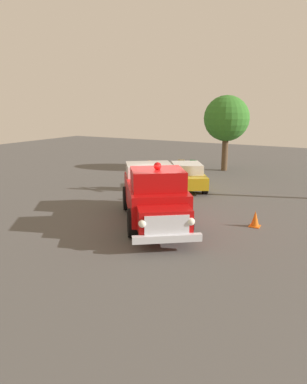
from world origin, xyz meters
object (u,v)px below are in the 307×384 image
(lawn_chair_by_car, at_px, (193,166))
(lawn_chair_spare, at_px, (181,166))
(vintage_fire_truck, at_px, (154,193))
(lawn_chair_near_truck, at_px, (171,190))
(oak_tree_left, at_px, (226,119))
(classic_hot_rod, at_px, (186,175))
(spectator_seated, at_px, (171,187))
(traffic_cone, at_px, (255,219))
(spectator_standing, at_px, (149,173))

(lawn_chair_by_car, height_order, lawn_chair_spare, same)
(vintage_fire_truck, height_order, lawn_chair_by_car, vintage_fire_truck)
(lawn_chair_near_truck, relative_size, lawn_chair_by_car, 1.00)
(lawn_chair_spare, relative_size, oak_tree_left, 0.19)
(lawn_chair_near_truck, bearing_deg, classic_hot_rod, 101.77)
(classic_hot_rod, distance_m, lawn_chair_spare, 3.91)
(spectator_seated, xyz_separation_m, traffic_cone, (4.52, -1.80, -0.39))
(spectator_standing, xyz_separation_m, traffic_cone, (6.64, -3.36, -0.66))
(spectator_standing, xyz_separation_m, oak_tree_left, (1.72, 7.89, 2.68))
(lawn_chair_spare, height_order, spectator_standing, spectator_standing)
(spectator_seated, distance_m, spectator_standing, 2.64)
(lawn_chair_by_car, height_order, spectator_standing, spectator_standing)
(spectator_seated, relative_size, spectator_standing, 0.77)
(lawn_chair_near_truck, relative_size, oak_tree_left, 0.19)
(classic_hot_rod, height_order, lawn_chair_by_car, classic_hot_rod)
(spectator_standing, distance_m, oak_tree_left, 8.51)
(classic_hot_rod, distance_m, traffic_cone, 7.08)
(lawn_chair_by_car, relative_size, oak_tree_left, 0.19)
(lawn_chair_spare, height_order, oak_tree_left, oak_tree_left)
(lawn_chair_near_truck, xyz_separation_m, lawn_chair_by_car, (-1.76, 6.77, 0.00))
(spectator_standing, bearing_deg, spectator_seated, -36.41)
(classic_hot_rod, bearing_deg, vintage_fire_truck, -77.32)
(classic_hot_rod, height_order, spectator_seated, classic_hot_rod)
(classic_hot_rod, relative_size, lawn_chair_spare, 4.58)
(lawn_chair_spare, relative_size, spectator_standing, 0.61)
(vintage_fire_truck, distance_m, lawn_chair_by_car, 10.20)
(lawn_chair_spare, distance_m, oak_tree_left, 4.74)
(lawn_chair_near_truck, relative_size, spectator_seated, 0.79)
(vintage_fire_truck, relative_size, spectator_standing, 3.63)
(lawn_chair_by_car, distance_m, spectator_seated, 6.87)
(spectator_seated, bearing_deg, spectator_standing, 143.59)
(lawn_chair_near_truck, xyz_separation_m, spectator_standing, (-2.18, 1.67, 0.37))
(lawn_chair_spare, height_order, traffic_cone, lawn_chair_spare)
(oak_tree_left, bearing_deg, vintage_fire_truck, -84.53)
(lawn_chair_spare, bearing_deg, classic_hot_rod, -61.14)
(lawn_chair_near_truck, height_order, spectator_standing, spectator_standing)
(lawn_chair_by_car, bearing_deg, spectator_seated, -75.76)
(lawn_chair_by_car, bearing_deg, spectator_standing, -94.74)
(lawn_chair_near_truck, relative_size, lawn_chair_spare, 1.00)
(lawn_chair_near_truck, xyz_separation_m, oak_tree_left, (-0.46, 9.56, 3.06))
(spectator_standing, relative_size, oak_tree_left, 0.32)
(lawn_chair_by_car, bearing_deg, classic_hot_rod, -73.02)
(lawn_chair_spare, height_order, spectator_seated, spectator_seated)
(oak_tree_left, bearing_deg, lawn_chair_near_truck, -87.23)
(spectator_seated, height_order, spectator_standing, spectator_standing)
(spectator_seated, bearing_deg, vintage_fire_truck, -75.69)
(classic_hot_rod, relative_size, spectator_standing, 2.79)
(classic_hot_rod, height_order, oak_tree_left, oak_tree_left)
(lawn_chair_spare, distance_m, spectator_seated, 6.95)
(lawn_chair_spare, xyz_separation_m, spectator_standing, (0.37, -4.93, 0.37))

